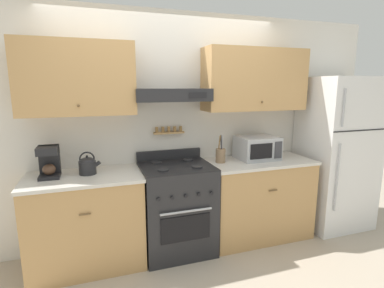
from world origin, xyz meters
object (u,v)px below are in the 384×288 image
(refrigerator, at_px, (336,153))
(microwave, at_px, (257,148))
(coffee_maker, at_px, (49,161))
(stove_range, at_px, (177,208))
(tea_kettle, at_px, (88,165))
(utensil_crock, at_px, (221,155))

(refrigerator, distance_m, microwave, 1.09)
(coffee_maker, bearing_deg, microwave, -0.27)
(stove_range, xyz_separation_m, coffee_maker, (-1.20, 0.08, 0.59))
(stove_range, bearing_deg, coffee_maker, 176.04)
(stove_range, distance_m, tea_kettle, 1.02)
(tea_kettle, relative_size, coffee_maker, 0.75)
(tea_kettle, height_order, utensil_crock, utensil_crock)
(refrigerator, distance_m, coffee_maker, 3.28)
(refrigerator, bearing_deg, stove_range, 179.38)
(refrigerator, xyz_separation_m, microwave, (-1.08, 0.10, 0.12))
(refrigerator, height_order, microwave, refrigerator)
(utensil_crock, bearing_deg, coffee_maker, 179.06)
(refrigerator, xyz_separation_m, utensil_crock, (-1.54, 0.08, 0.07))
(stove_range, distance_m, coffee_maker, 1.35)
(refrigerator, bearing_deg, microwave, 174.94)
(tea_kettle, bearing_deg, microwave, 0.55)
(refrigerator, bearing_deg, coffee_maker, 178.15)
(tea_kettle, height_order, microwave, microwave)
(stove_range, relative_size, coffee_maker, 3.60)
(refrigerator, relative_size, coffee_maker, 6.38)
(microwave, xyz_separation_m, utensil_crock, (-0.47, -0.02, -0.05))
(refrigerator, bearing_deg, tea_kettle, 178.49)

